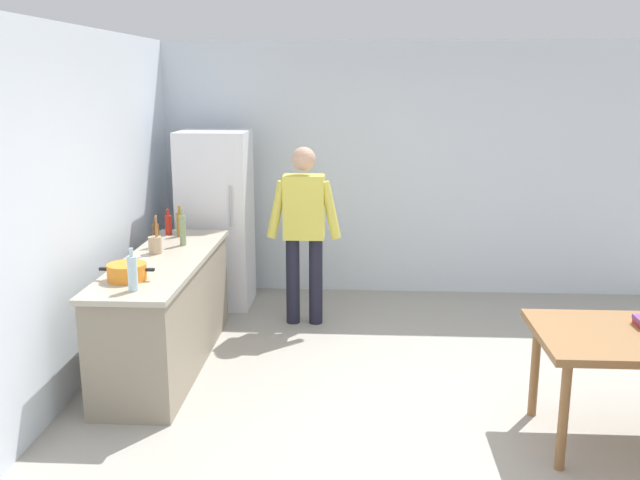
% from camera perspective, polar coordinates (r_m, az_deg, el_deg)
% --- Properties ---
extents(ground_plane, '(14.00, 14.00, 0.00)m').
position_cam_1_polar(ground_plane, '(5.11, 8.03, -13.98)').
color(ground_plane, '#9E998E').
extents(wall_back, '(6.40, 0.12, 2.70)m').
position_cam_1_polar(wall_back, '(7.60, 6.56, 5.76)').
color(wall_back, silver).
rests_on(wall_back, ground_plane).
extents(wall_left, '(0.12, 5.60, 2.70)m').
position_cam_1_polar(wall_left, '(5.29, -20.96, 1.74)').
color(wall_left, silver).
rests_on(wall_left, ground_plane).
extents(kitchen_counter, '(0.64, 2.20, 0.90)m').
position_cam_1_polar(kitchen_counter, '(5.86, -12.47, -5.74)').
color(kitchen_counter, gray).
rests_on(kitchen_counter, ground_plane).
extents(refrigerator, '(0.70, 0.67, 1.80)m').
position_cam_1_polar(refrigerator, '(7.22, -8.50, 1.69)').
color(refrigerator, white).
rests_on(refrigerator, ground_plane).
extents(person, '(0.70, 0.22, 1.70)m').
position_cam_1_polar(person, '(6.53, -1.32, 1.32)').
color(person, '#1E1E2D').
rests_on(person, ground_plane).
extents(cooking_pot, '(0.40, 0.28, 0.12)m').
position_cam_1_polar(cooking_pot, '(5.18, -15.52, -2.54)').
color(cooking_pot, orange).
rests_on(cooking_pot, kitchen_counter).
extents(utensil_jar, '(0.11, 0.11, 0.32)m').
position_cam_1_polar(utensil_jar, '(5.90, -13.34, -0.33)').
color(utensil_jar, tan).
rests_on(utensil_jar, kitchen_counter).
extents(bottle_beer_brown, '(0.06, 0.06, 0.26)m').
position_cam_1_polar(bottle_beer_brown, '(6.12, -13.28, 0.42)').
color(bottle_beer_brown, '#5B3314').
rests_on(bottle_beer_brown, kitchen_counter).
extents(bottle_sauce_red, '(0.06, 0.06, 0.24)m').
position_cam_1_polar(bottle_sauce_red, '(6.58, -12.31, 1.25)').
color(bottle_sauce_red, '#B22319').
rests_on(bottle_sauce_red, kitchen_counter).
extents(bottle_water_clear, '(0.07, 0.07, 0.30)m').
position_cam_1_polar(bottle_water_clear, '(4.89, -15.10, -2.62)').
color(bottle_water_clear, silver).
rests_on(bottle_water_clear, kitchen_counter).
extents(bottle_vinegar_tall, '(0.06, 0.06, 0.32)m').
position_cam_1_polar(bottle_vinegar_tall, '(6.13, -11.19, 0.82)').
color(bottle_vinegar_tall, gray).
rests_on(bottle_vinegar_tall, kitchen_counter).
extents(bottle_oil_amber, '(0.06, 0.06, 0.28)m').
position_cam_1_polar(bottle_oil_amber, '(6.49, -11.38, 1.32)').
color(bottle_oil_amber, '#996619').
rests_on(bottle_oil_amber, kitchen_counter).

